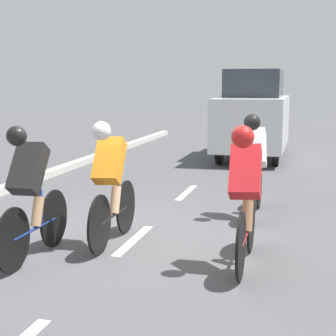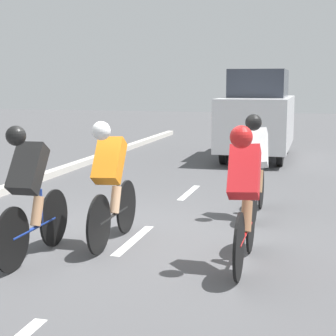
# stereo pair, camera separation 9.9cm
# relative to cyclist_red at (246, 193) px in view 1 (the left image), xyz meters

# --- Properties ---
(ground_plane) EXTENTS (60.00, 60.00, 0.00)m
(ground_plane) POSITION_rel_cyclist_red_xyz_m (1.48, -0.88, -0.82)
(ground_plane) COLOR #4C4C4F
(lane_stripe_mid) EXTENTS (0.12, 1.40, 0.01)m
(lane_stripe_mid) POSITION_rel_cyclist_red_xyz_m (1.48, -0.70, -0.82)
(lane_stripe_mid) COLOR white
(lane_stripe_mid) RESTS_ON ground
(lane_stripe_far) EXTENTS (0.12, 1.40, 0.01)m
(lane_stripe_far) POSITION_rel_cyclist_red_xyz_m (1.48, -3.90, -0.82)
(lane_stripe_far) COLOR white
(lane_stripe_far) RESTS_ON ground
(cyclist_red) EXTENTS (0.34, 1.73, 1.57)m
(cyclist_red) POSITION_rel_cyclist_red_xyz_m (0.00, 0.00, 0.00)
(cyclist_red) COLOR black
(cyclist_red) RESTS_ON ground
(cyclist_orange) EXTENTS (0.34, 1.69, 1.55)m
(cyclist_orange) POSITION_rel_cyclist_red_xyz_m (1.70, -0.45, -0.02)
(cyclist_orange) COLOR black
(cyclist_orange) RESTS_ON ground
(cyclist_black) EXTENTS (0.32, 1.69, 1.54)m
(cyclist_black) POSITION_rel_cyclist_red_xyz_m (2.35, 0.35, -0.02)
(cyclist_black) COLOR black
(cyclist_black) RESTS_ON ground
(cyclist_white) EXTENTS (0.38, 1.65, 1.55)m
(cyclist_white) POSITION_rel_cyclist_red_xyz_m (0.12, -2.37, 0.00)
(cyclist_white) COLOR black
(cyclist_white) RESTS_ON ground
(support_car) EXTENTS (1.70, 3.98, 2.31)m
(support_car) POSITION_rel_cyclist_red_xyz_m (0.78, -8.89, 0.32)
(support_car) COLOR black
(support_car) RESTS_ON ground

